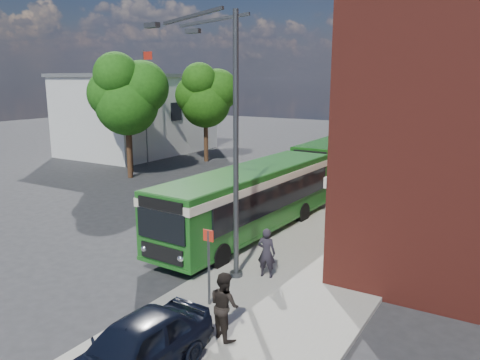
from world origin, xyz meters
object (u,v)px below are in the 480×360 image
Objects in this scene: bus_rear at (341,156)px; parked_car at (134,349)px; street_lamp at (227,143)px; bus_front at (250,195)px.

bus_rear is 2.61× the size of parked_car.
street_lamp reaches higher than parked_car.
street_lamp is at bearing 105.51° from parked_car.
bus_front and bus_rear have the same top height.
street_lamp is 0.81× the size of bus_rear.
parked_car is at bearing -82.05° from bus_rear.
street_lamp reaches higher than bus_front.
street_lamp is 2.13× the size of parked_car.
bus_front reaches higher than parked_car.
bus_front is 2.76× the size of parked_car.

